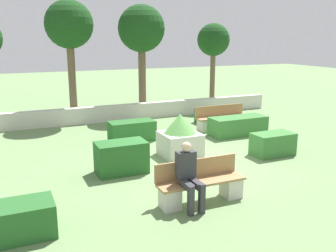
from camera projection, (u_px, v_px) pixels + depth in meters
ground_plane at (184, 160)px, 10.50m from camera, size 60.00×60.00×0.00m
perimeter_wall at (123, 112)px, 15.52m from camera, size 14.00×0.30×0.65m
bench_front at (201, 186)px, 7.78m from camera, size 1.91×0.49×0.87m
bench_left_side at (222, 120)px, 14.00m from camera, size 2.07×0.49×0.87m
person_seated_man at (189, 172)px, 7.41m from camera, size 0.38×0.63×1.35m
hedge_block_near_left at (121, 157)px, 9.45m from camera, size 1.27×0.73×0.80m
hedge_block_near_right at (273, 144)px, 10.90m from camera, size 1.21×0.68×0.65m
hedge_block_mid_left at (132, 131)px, 12.41m from camera, size 1.49×0.73×0.66m
hedge_block_far_left at (212, 116)px, 15.05m from camera, size 1.18×0.80×0.58m
hedge_block_far_right at (238, 126)px, 13.15m from camera, size 2.03×0.81×0.65m
planter_corner_left at (180, 137)px, 10.72m from camera, size 1.06×1.06×1.25m
tree_center_left at (69, 27)px, 14.51m from camera, size 1.88×1.88×4.79m
tree_center_right at (141, 30)px, 15.72m from camera, size 1.98×1.98×4.71m
tree_rightmost at (213, 41)px, 17.63m from camera, size 1.53×1.53×4.01m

